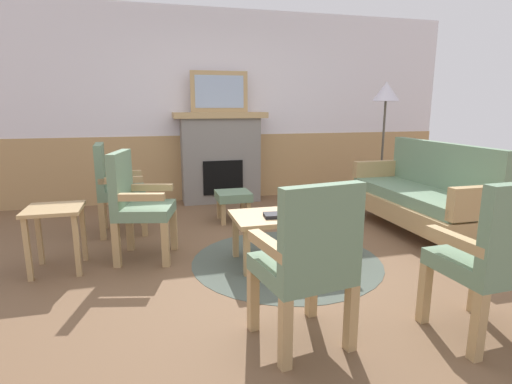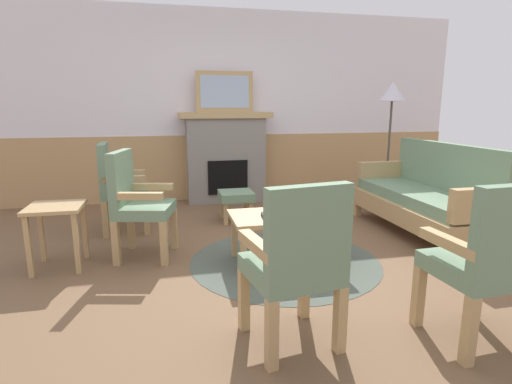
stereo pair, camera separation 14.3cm
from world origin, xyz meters
name	(u,v)px [view 1 (the left image)]	position (x,y,z in m)	size (l,w,h in m)	color
ground_plane	(266,258)	(0.00, 0.00, 0.00)	(14.00, 14.00, 0.00)	brown
wall_back	(217,110)	(0.00, 2.60, 1.31)	(7.20, 0.14, 2.70)	white
fireplace	(221,157)	(0.00, 2.35, 0.65)	(1.30, 0.44, 1.28)	gray
framed_picture	(219,92)	(0.00, 2.35, 1.56)	(0.80, 0.04, 0.56)	tan
couch	(421,197)	(1.86, 0.34, 0.40)	(0.70, 1.80, 0.98)	tan
coffee_table	(287,220)	(0.16, -0.11, 0.39)	(0.96, 0.56, 0.44)	tan
round_rug	(286,261)	(0.16, -0.11, 0.00)	(1.70, 1.70, 0.01)	#4C564C
book_on_table	(276,215)	(0.03, -0.18, 0.46)	(0.20, 0.15, 0.03)	black
footstool	(233,198)	(-0.04, 1.29, 0.28)	(0.40, 0.40, 0.36)	tan
armchair_near_fireplace	(114,185)	(-1.37, 1.16, 0.54)	(0.50, 0.50, 0.98)	tan
armchair_by_window_left	(136,201)	(-1.12, 0.31, 0.54)	(0.58, 0.58, 0.98)	tan
armchair_front_left	(308,258)	(-0.15, -1.37, 0.54)	(0.55, 0.55, 0.98)	tan
armchair_front_center	(494,255)	(0.90, -1.59, 0.54)	(0.50, 0.50, 0.98)	tan
side_table	(55,221)	(-1.77, 0.20, 0.43)	(0.44, 0.44, 0.55)	tan
floor_lamp_by_couch	(386,100)	(2.11, 1.55, 1.45)	(0.36, 0.36, 1.68)	#332D28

